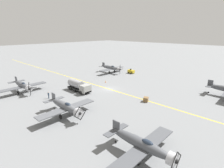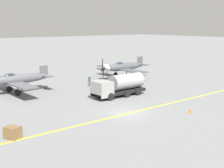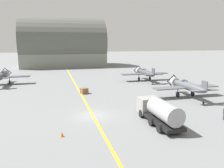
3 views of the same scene
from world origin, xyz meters
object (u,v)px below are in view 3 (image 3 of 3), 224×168
(supply_crate_by_tanker, at_px, (84,91))
(airplane_far_right, at_px, (145,73))
(hangar, at_px, (63,46))
(fuel_tanker, at_px, (159,111))
(traffic_cone, at_px, (62,134))
(airplane_mid_right, at_px, (187,86))
(airplane_far_left, at_px, (2,76))

(supply_crate_by_tanker, bearing_deg, airplane_far_right, 31.21)
(hangar, bearing_deg, supply_crate_by_tanker, -88.75)
(fuel_tanker, height_order, traffic_cone, fuel_tanker)
(airplane_mid_right, height_order, supply_crate_by_tanker, airplane_mid_right)
(airplane_mid_right, distance_m, supply_crate_by_tanker, 18.52)
(airplane_far_right, bearing_deg, traffic_cone, -120.69)
(airplane_far_left, xyz_separation_m, hangar, (15.60, 37.72, 5.88))
(supply_crate_by_tanker, bearing_deg, airplane_mid_right, -23.29)
(airplane_mid_right, distance_m, hangar, 61.62)
(supply_crate_by_tanker, bearing_deg, hangar, 91.25)
(supply_crate_by_tanker, relative_size, hangar, 0.04)
(airplane_far_right, bearing_deg, airplane_mid_right, -82.89)
(fuel_tanker, relative_size, hangar, 0.25)
(hangar, bearing_deg, airplane_far_left, -112.47)
(airplane_far_left, height_order, traffic_cone, airplane_far_left)
(fuel_tanker, bearing_deg, airplane_mid_right, 44.11)
(airplane_mid_right, relative_size, traffic_cone, 21.82)
(airplane_mid_right, relative_size, fuel_tanker, 1.50)
(airplane_far_right, distance_m, airplane_far_left, 33.62)
(airplane_far_right, bearing_deg, hangar, 119.79)
(airplane_far_right, bearing_deg, airplane_far_left, -179.55)
(airplane_far_left, relative_size, airplane_mid_right, 1.00)
(airplane_far_right, relative_size, airplane_far_left, 1.00)
(airplane_far_left, bearing_deg, supply_crate_by_tanker, -44.85)
(airplane_mid_right, height_order, fuel_tanker, airplane_mid_right)
(supply_crate_by_tanker, distance_m, traffic_cone, 19.07)
(fuel_tanker, distance_m, hangar, 69.58)
(fuel_tanker, distance_m, traffic_cone, 11.31)
(supply_crate_by_tanker, height_order, hangar, hangar)
(airplane_far_left, distance_m, airplane_mid_right, 39.63)
(airplane_far_right, height_order, airplane_mid_right, same)
(airplane_far_right, relative_size, airplane_mid_right, 1.00)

